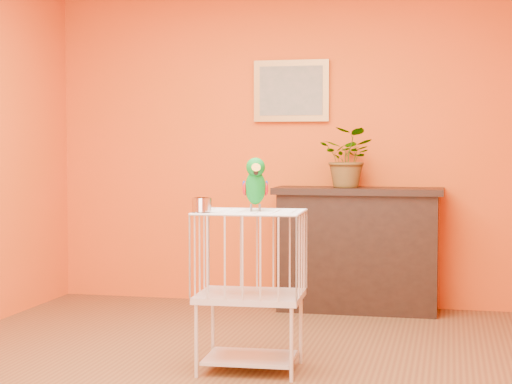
# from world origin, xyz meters

# --- Properties ---
(ground) EXTENTS (4.50, 4.50, 0.00)m
(ground) POSITION_xyz_m (0.00, 0.00, 0.00)
(ground) COLOR brown
(ground) RESTS_ON ground
(room_shell) EXTENTS (4.50, 4.50, 4.50)m
(room_shell) POSITION_xyz_m (0.00, 0.00, 1.58)
(room_shell) COLOR #EC5316
(room_shell) RESTS_ON ground
(console_cabinet) EXTENTS (1.31, 0.47, 0.97)m
(console_cabinet) POSITION_xyz_m (0.57, 2.02, 0.49)
(console_cabinet) COLOR black
(console_cabinet) RESTS_ON ground
(potted_plant) EXTENTS (0.53, 0.56, 0.37)m
(potted_plant) POSITION_xyz_m (0.50, 2.01, 1.16)
(potted_plant) COLOR #26722D
(potted_plant) RESTS_ON console_cabinet
(framed_picture) EXTENTS (0.62, 0.04, 0.50)m
(framed_picture) POSITION_xyz_m (0.00, 2.22, 1.75)
(framed_picture) COLOR #B58440
(framed_picture) RESTS_ON room_shell
(birdcage) EXTENTS (0.62, 0.49, 0.92)m
(birdcage) POSITION_xyz_m (0.16, 0.09, 0.48)
(birdcage) COLOR beige
(birdcage) RESTS_ON ground
(feed_cup) EXTENTS (0.11, 0.11, 0.08)m
(feed_cup) POSITION_xyz_m (-0.08, -0.08, 0.97)
(feed_cup) COLOR silver
(feed_cup) RESTS_ON birdcage
(parrot) EXTENTS (0.16, 0.28, 0.31)m
(parrot) POSITION_xyz_m (0.18, 0.11, 1.08)
(parrot) COLOR #59544C
(parrot) RESTS_ON birdcage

